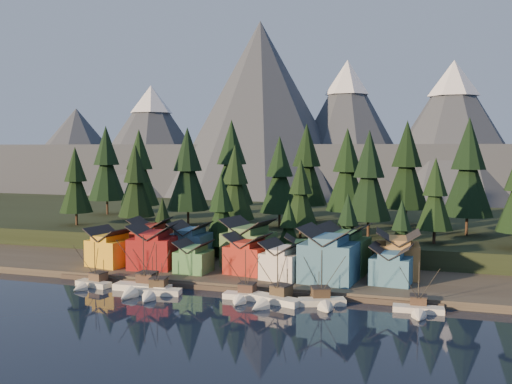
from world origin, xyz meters
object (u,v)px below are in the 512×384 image
(boat_6, at_px, (419,303))
(boat_3, at_px, (243,289))
(boat_5, at_px, (323,294))
(house_front_0, at_px, (110,246))
(boat_2, at_px, (154,286))
(boat_1, at_px, (139,281))
(house_front_1, at_px, (153,245))
(house_back_0, at_px, (150,237))
(boat_4, at_px, (272,293))
(boat_0, at_px, (90,277))
(house_back_1, at_px, (190,241))

(boat_6, bearing_deg, boat_3, 178.73)
(boat_5, distance_m, house_front_0, 54.16)
(boat_3, height_order, boat_5, boat_5)
(boat_2, xyz_separation_m, boat_5, (32.76, 2.72, 0.22))
(boat_1, distance_m, boat_3, 21.76)
(boat_2, bearing_deg, house_front_1, 109.49)
(house_front_0, xyz_separation_m, house_back_0, (4.85, 10.45, 0.58))
(boat_4, bearing_deg, house_back_0, 165.33)
(boat_3, distance_m, boat_6, 31.86)
(boat_2, height_order, house_front_1, house_front_1)
(boat_0, distance_m, boat_6, 65.14)
(boat_4, bearing_deg, boat_5, 28.48)
(boat_2, bearing_deg, boat_4, -5.70)
(boat_1, bearing_deg, house_front_0, 135.91)
(boat_3, relative_size, house_back_1, 1.10)
(house_front_1, bearing_deg, boat_6, -21.57)
(boat_0, height_order, house_front_1, house_front_1)
(boat_6, bearing_deg, house_back_1, 154.58)
(boat_4, distance_m, boat_5, 9.34)
(boat_3, relative_size, boat_5, 0.94)
(boat_5, relative_size, boat_6, 1.13)
(boat_2, height_order, house_back_0, house_back_0)
(boat_6, distance_m, house_back_1, 57.40)
(boat_1, distance_m, boat_5, 36.91)
(boat_4, height_order, house_front_0, boat_4)
(boat_2, distance_m, house_front_1, 19.56)
(boat_0, height_order, boat_5, boat_5)
(house_back_0, bearing_deg, boat_5, -33.95)
(boat_0, xyz_separation_m, house_front_1, (6.74, 14.56, 4.66))
(boat_5, bearing_deg, house_back_1, 126.94)
(boat_2, height_order, house_back_1, house_back_1)
(house_back_0, bearing_deg, boat_4, -40.86)
(boat_2, bearing_deg, boat_0, 163.50)
(house_back_1, bearing_deg, house_front_0, -150.27)
(boat_3, distance_m, boat_5, 15.15)
(boat_4, relative_size, house_back_1, 1.22)
(boat_0, distance_m, house_front_0, 15.03)
(house_front_0, relative_size, house_front_1, 0.95)
(boat_2, xyz_separation_m, house_front_0, (-19.57, 16.12, 4.12))
(house_front_0, bearing_deg, house_back_1, 40.31)
(boat_6, bearing_deg, boat_0, 177.92)
(boat_0, height_order, house_front_0, house_front_0)
(house_back_0, bearing_deg, boat_0, -99.50)
(boat_3, bearing_deg, house_back_0, 142.90)
(boat_3, height_order, boat_4, boat_4)
(house_back_0, height_order, house_back_1, house_back_0)
(boat_5, xyz_separation_m, boat_6, (16.70, 0.38, -0.39))
(boat_4, height_order, house_front_1, house_front_1)
(boat_6, xyz_separation_m, house_front_0, (-69.04, 13.02, 4.29))
(boat_2, bearing_deg, boat_5, -3.80)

